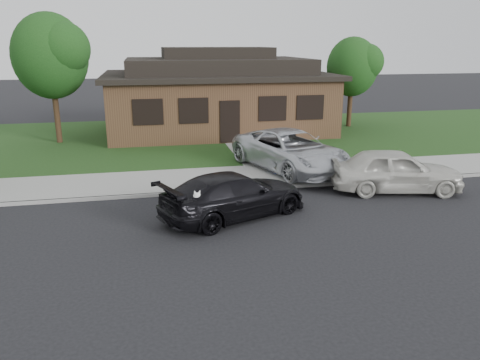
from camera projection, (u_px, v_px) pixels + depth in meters
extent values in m
plane|color=black|center=(158.00, 237.00, 12.63)|extent=(120.00, 120.00, 0.00)
cube|color=gray|center=(153.00, 182.00, 17.32)|extent=(60.00, 3.00, 0.12)
cube|color=gray|center=(154.00, 195.00, 15.91)|extent=(60.00, 0.12, 0.12)
cube|color=#193814|center=(149.00, 140.00, 24.83)|extent=(60.00, 13.00, 0.13)
cube|color=gray|center=(273.00, 147.00, 23.17)|extent=(4.50, 13.00, 0.14)
imported|color=black|center=(234.00, 195.00, 13.93)|extent=(5.00, 3.58, 1.34)
ellipsoid|color=white|center=(197.00, 198.00, 12.88)|extent=(0.34, 0.40, 0.30)
sphere|color=white|center=(198.00, 197.00, 12.63)|extent=(0.26, 0.26, 0.26)
cube|color=white|center=(198.00, 200.00, 12.53)|extent=(0.09, 0.12, 0.07)
sphere|color=black|center=(198.00, 201.00, 12.47)|extent=(0.04, 0.04, 0.04)
cone|color=white|center=(195.00, 192.00, 12.63)|extent=(0.11, 0.11, 0.14)
cone|color=white|center=(200.00, 192.00, 12.66)|extent=(0.11, 0.11, 0.14)
imported|color=silver|center=(291.00, 150.00, 18.56)|extent=(4.23, 6.13, 1.56)
imported|color=beige|center=(396.00, 170.00, 16.28)|extent=(4.73, 2.67, 1.52)
cube|color=navy|center=(280.00, 161.00, 18.30)|extent=(0.60, 0.60, 0.95)
cube|color=#070D53|center=(281.00, 148.00, 18.15)|extent=(0.66, 0.66, 0.11)
cylinder|color=black|center=(277.00, 173.00, 18.10)|extent=(0.06, 0.15, 0.15)
cylinder|color=black|center=(287.00, 172.00, 18.18)|extent=(0.06, 0.15, 0.15)
cube|color=#422B1C|center=(217.00, 104.00, 27.04)|extent=(12.00, 8.00, 3.00)
cube|color=black|center=(217.00, 75.00, 26.58)|extent=(12.60, 8.60, 0.25)
cube|color=black|center=(217.00, 66.00, 26.43)|extent=(10.00, 6.50, 0.80)
cube|color=black|center=(217.00, 53.00, 26.23)|extent=(6.00, 3.50, 0.60)
cube|color=black|center=(230.00, 122.00, 23.36)|extent=(1.00, 0.06, 2.10)
cube|color=black|center=(148.00, 112.00, 22.43)|extent=(1.30, 0.05, 1.10)
cube|color=black|center=(194.00, 111.00, 22.85)|extent=(1.30, 0.05, 1.10)
cube|color=black|center=(273.00, 108.00, 23.62)|extent=(1.30, 0.05, 1.10)
cube|color=black|center=(310.00, 107.00, 24.01)|extent=(1.30, 0.05, 1.10)
cylinder|color=#332114|center=(57.00, 118.00, 23.59)|extent=(0.28, 0.28, 2.48)
ellipsoid|color=#143811|center=(50.00, 56.00, 22.73)|extent=(3.60, 3.60, 4.14)
sphere|color=#26591E|center=(63.00, 48.00, 22.26)|extent=(2.52, 2.52, 2.52)
cylinder|color=#332114|center=(349.00, 109.00, 28.25)|extent=(0.28, 0.28, 2.03)
ellipsoid|color=#143811|center=(352.00, 67.00, 27.54)|extent=(3.00, 3.00, 3.45)
sphere|color=#26591E|center=(366.00, 62.00, 27.14)|extent=(2.10, 2.10, 2.10)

